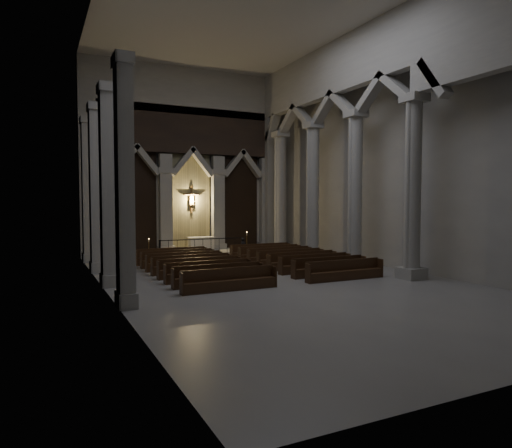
{
  "coord_description": "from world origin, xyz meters",
  "views": [
    {
      "loc": [
        -9.3,
        -17.45,
        3.46
      ],
      "look_at": [
        0.56,
        3.0,
        2.27
      ],
      "focal_mm": 32.0,
      "sensor_mm": 36.0,
      "label": 1
    }
  ],
  "objects_px": {
    "altar_rail": "(203,244)",
    "pews": "(249,265)",
    "candle_stand_right": "(247,247)",
    "altar": "(201,244)",
    "candle_stand_left": "(149,254)",
    "worshipper": "(243,247)"
  },
  "relations": [
    {
      "from": "altar",
      "to": "candle_stand_right",
      "type": "relative_size",
      "value": 1.27
    },
    {
      "from": "candle_stand_left",
      "to": "worshipper",
      "type": "xyz_separation_m",
      "value": [
        5.46,
        -1.28,
        0.25
      ]
    },
    {
      "from": "worshipper",
      "to": "candle_stand_right",
      "type": "bearing_deg",
      "value": 39.37
    },
    {
      "from": "altar",
      "to": "pews",
      "type": "distance_m",
      "value": 8.3
    },
    {
      "from": "pews",
      "to": "worshipper",
      "type": "xyz_separation_m",
      "value": [
        1.99,
        5.07,
        0.31
      ]
    },
    {
      "from": "altar",
      "to": "worshipper",
      "type": "height_order",
      "value": "worshipper"
    },
    {
      "from": "altar_rail",
      "to": "pews",
      "type": "height_order",
      "value": "altar_rail"
    },
    {
      "from": "altar_rail",
      "to": "candle_stand_left",
      "type": "bearing_deg",
      "value": -172.59
    },
    {
      "from": "candle_stand_left",
      "to": "pews",
      "type": "relative_size",
      "value": 0.13
    },
    {
      "from": "candle_stand_left",
      "to": "altar",
      "type": "bearing_deg",
      "value": 26.69
    },
    {
      "from": "candle_stand_right",
      "to": "pews",
      "type": "distance_m",
      "value": 7.66
    },
    {
      "from": "altar",
      "to": "candle_stand_left",
      "type": "height_order",
      "value": "candle_stand_left"
    },
    {
      "from": "altar",
      "to": "altar_rail",
      "type": "height_order",
      "value": "altar_rail"
    },
    {
      "from": "candle_stand_left",
      "to": "pews",
      "type": "bearing_deg",
      "value": -61.39
    },
    {
      "from": "worshipper",
      "to": "altar",
      "type": "bearing_deg",
      "value": 95.9
    },
    {
      "from": "altar_rail",
      "to": "worshipper",
      "type": "xyz_separation_m",
      "value": [
        1.99,
        -1.73,
        -0.13
      ]
    },
    {
      "from": "worshipper",
      "to": "pews",
      "type": "bearing_deg",
      "value": -132.08
    },
    {
      "from": "altar",
      "to": "pews",
      "type": "relative_size",
      "value": 0.19
    },
    {
      "from": "altar_rail",
      "to": "candle_stand_right",
      "type": "xyz_separation_m",
      "value": [
        3.11,
        0.2,
        -0.34
      ]
    },
    {
      "from": "altar",
      "to": "pews",
      "type": "bearing_deg",
      "value": -92.69
    },
    {
      "from": "pews",
      "to": "altar_rail",
      "type": "bearing_deg",
      "value": 90.0
    },
    {
      "from": "altar_rail",
      "to": "pews",
      "type": "relative_size",
      "value": 0.6
    }
  ]
}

